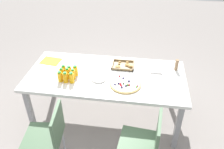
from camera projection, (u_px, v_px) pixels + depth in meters
ground_plane at (107, 116)px, 3.38m from camera, size 12.00×12.00×0.00m
party_table at (106, 79)px, 2.99m from camera, size 2.01×0.95×0.74m
chair_near_right at (145, 141)px, 2.38m from camera, size 0.43×0.43×0.83m
chair_near_left at (49, 134)px, 2.46m from camera, size 0.44×0.44×0.83m
juice_bottle_0 at (60, 77)px, 2.80m from camera, size 0.06×0.06×0.14m
juice_bottle_1 at (65, 77)px, 2.79m from camera, size 0.06×0.06×0.14m
juice_bottle_2 at (72, 78)px, 2.78m from camera, size 0.06×0.06×0.14m
juice_bottle_3 at (62, 73)px, 2.86m from camera, size 0.06×0.06×0.14m
juice_bottle_4 at (68, 73)px, 2.86m from camera, size 0.06×0.06×0.15m
juice_bottle_5 at (73, 74)px, 2.84m from camera, size 0.05×0.05×0.15m
juice_bottle_6 at (64, 70)px, 2.92m from camera, size 0.06×0.06×0.14m
juice_bottle_7 at (69, 71)px, 2.91m from camera, size 0.06×0.06×0.14m
juice_bottle_8 at (75, 71)px, 2.91m from camera, size 0.06×0.06×0.14m
fruit_pizza at (125, 84)px, 2.77m from camera, size 0.38×0.38×0.05m
snack_tray at (123, 66)px, 3.11m from camera, size 0.29×0.24×0.04m
plate_stack at (99, 79)px, 2.86m from camera, size 0.18×0.18×0.02m
napkin_stack at (156, 70)px, 3.02m from camera, size 0.15×0.15×0.02m
cardboard_tube at (177, 65)px, 3.01m from camera, size 0.04×0.04×0.15m
paper_folder at (51, 61)px, 3.23m from camera, size 0.28×0.23×0.01m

